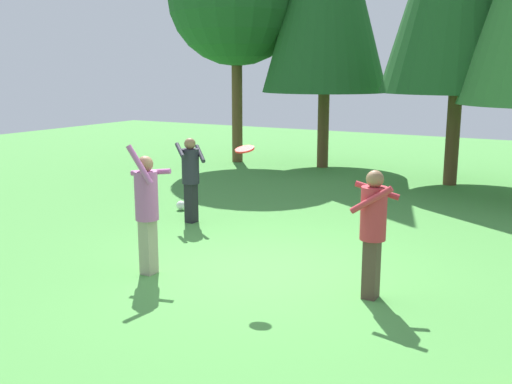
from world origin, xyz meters
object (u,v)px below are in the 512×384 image
person_thrower (147,204)px  ball_white (181,205)px  person_bystander (191,173)px  frisbee (245,149)px  person_catcher (373,223)px

person_thrower → ball_white: 4.16m
person_thrower → person_bystander: person_thrower is taller
person_bystander → frisbee: 3.62m
person_thrower → person_bystander: size_ratio=1.16×
frisbee → ball_white: bearing=138.3°
person_bystander → ball_white: 1.41m
person_bystander → ball_white: bearing=179.5°
person_catcher → person_bystander: 4.86m
person_catcher → frisbee: frisbee is taller
person_thrower → ball_white: bearing=102.5°
person_thrower → person_bystander: bearing=96.2°
person_thrower → frisbee: size_ratio=6.10×
person_thrower → frisbee: 1.69m
person_bystander → frisbee: (2.62, -2.33, 0.90)m
person_thrower → frisbee: person_thrower is taller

